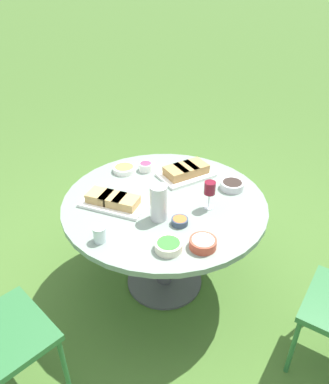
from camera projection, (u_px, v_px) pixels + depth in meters
The scene contains 13 objects.
ground_plane at pixel (164, 281), 2.68m from camera, with size 40.00×40.00×0.00m, color #446B2B.
dining_table at pixel (164, 214), 2.36m from camera, with size 1.26×1.26×0.70m.
water_pitcher at pixel (159, 203), 2.09m from camera, with size 0.11×0.10×0.22m.
wine_glass at pixel (210, 189), 2.17m from camera, with size 0.07×0.07×0.18m.
platter_bread_main at pixel (186, 171), 2.53m from camera, with size 0.42×0.34×0.08m.
platter_charcuterie at pixel (113, 201), 2.24m from camera, with size 0.30×0.43×0.07m.
bowl_fries at pixel (124, 169), 2.60m from camera, with size 0.16×0.16×0.04m.
bowl_salad at pixel (168, 246), 1.91m from camera, with size 0.14×0.14×0.05m.
bowl_olives at pixel (232, 185), 2.40m from camera, with size 0.15×0.15×0.05m.
bowl_dip_red at pixel (146, 166), 2.60m from camera, with size 0.09×0.09×0.06m.
bowl_dip_cream at pixel (203, 243), 1.92m from camera, with size 0.14×0.14×0.05m.
bowl_roasted_veg at pixel (180, 221), 2.09m from camera, with size 0.09×0.09×0.04m.
cup_water_near at pixel (100, 234), 1.96m from camera, with size 0.07×0.07×0.09m.
Camera 1 is at (1.50, 1.18, 1.99)m, focal length 35.00 mm.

